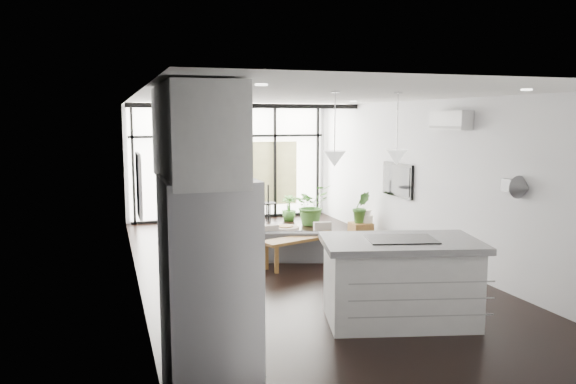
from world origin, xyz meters
TOP-DOWN VIEW (x-y plane):
  - floor at (0.00, 0.00)m, footprint 5.00×10.00m
  - ceiling at (0.00, 0.00)m, footprint 5.00×10.00m
  - wall_left at (-2.50, 0.00)m, footprint 0.02×10.00m
  - wall_right at (2.50, 0.00)m, footprint 0.02×10.00m
  - wall_back at (0.00, 5.00)m, footprint 5.00×0.02m
  - wall_front at (0.00, -5.00)m, footprint 5.00×0.02m
  - glazing at (0.00, 4.88)m, footprint 5.00×0.20m
  - skylight at (0.00, 4.00)m, footprint 4.70×1.90m
  - neighbour_building at (0.00, 4.95)m, footprint 3.50×0.02m
  - island at (0.46, -2.71)m, footprint 2.10×1.54m
  - cooktop at (0.46, -2.71)m, footprint 0.93×0.73m
  - fridge at (-2.09, -3.85)m, footprint 0.77×0.96m
  - appliance_column at (-2.04, -3.14)m, footprint 0.69×0.72m
  - upper_cabinets at (-2.12, -3.50)m, footprint 0.62×1.75m
  - pendant_left at (-0.40, -2.65)m, footprint 0.26×0.26m
  - pendant_right at (0.40, -2.65)m, footprint 0.26×0.26m
  - sofa at (0.24, 0.65)m, footprint 1.92×1.09m
  - console_bench at (0.21, 0.19)m, footprint 1.55×0.86m
  - pouf at (0.32, 1.44)m, footprint 0.64×0.64m
  - crate at (2.12, 1.89)m, footprint 0.42×0.42m
  - plant_tall at (1.63, 3.55)m, footprint 1.15×1.20m
  - plant_med at (1.29, 4.18)m, footprint 0.57×0.72m
  - plant_crate at (2.12, 1.89)m, footprint 0.51×0.73m
  - milk_can at (2.25, 1.92)m, footprint 0.32×0.32m
  - bistro_set at (0.24, 4.15)m, footprint 1.65×0.89m
  - tv at (2.46, 1.00)m, footprint 0.05×1.10m
  - ac_unit at (2.38, -0.80)m, footprint 0.22×0.90m
  - framed_art at (-2.47, -0.50)m, footprint 0.04×0.70m

SIDE VIEW (x-z plane):
  - floor at x=0.00m, z-range 0.00..0.00m
  - crate at x=2.12m, z-range 0.00..0.32m
  - plant_med at x=1.29m, z-range 0.00..0.35m
  - pouf at x=0.32m, z-range 0.00..0.43m
  - console_bench at x=0.21m, z-range 0.00..0.49m
  - milk_can at x=2.25m, z-range 0.00..0.58m
  - sofa at x=0.24m, z-range 0.00..0.72m
  - plant_tall at x=1.63m, z-range 0.00..0.73m
  - bistro_set at x=0.24m, z-range 0.00..0.75m
  - plant_crate at x=2.12m, z-range 0.32..0.61m
  - island at x=0.46m, z-range 0.00..1.03m
  - fridge at x=-2.09m, z-range 0.00..1.98m
  - cooktop at x=0.46m, z-range 1.03..1.04m
  - neighbour_building at x=0.00m, z-range 0.30..1.90m
  - tv at x=2.46m, z-range 0.98..1.62m
  - appliance_column at x=-2.04m, z-range 0.00..2.66m
  - wall_left at x=-2.50m, z-range 0.00..2.80m
  - wall_right at x=2.50m, z-range 0.00..2.80m
  - wall_back at x=0.00m, z-range 0.00..2.80m
  - wall_front at x=0.00m, z-range 0.00..2.80m
  - glazing at x=0.00m, z-range 0.00..2.80m
  - framed_art at x=-2.47m, z-range 1.10..2.00m
  - pendant_left at x=-0.40m, z-range 1.93..2.11m
  - pendant_right at x=0.40m, z-range 1.93..2.11m
  - upper_cabinets at x=-2.12m, z-range 1.92..2.78m
  - ac_unit at x=2.38m, z-range 2.30..2.60m
  - skylight at x=0.00m, z-range 2.74..2.80m
  - ceiling at x=0.00m, z-range 2.80..2.80m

